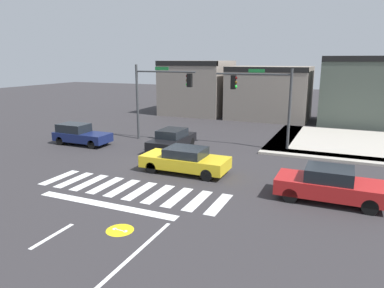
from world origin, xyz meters
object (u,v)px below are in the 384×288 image
object	(u,v)px
car_red	(330,185)
traffic_signal_northwest	(159,89)
traffic_signal_northeast	(263,93)
car_navy	(80,134)
car_black	(172,140)
car_yellow	(185,160)

from	to	relation	value
car_red	traffic_signal_northwest	bearing A→B (deg)	-31.14
traffic_signal_northeast	traffic_signal_northwest	bearing A→B (deg)	5.10
traffic_signal_northwest	car_navy	xyz separation A→B (m)	(-4.74, -3.37, -3.14)
traffic_signal_northwest	car_navy	distance (m)	6.61
car_black	car_navy	bearing A→B (deg)	-79.69
traffic_signal_northeast	car_yellow	bearing A→B (deg)	70.12
traffic_signal_northwest	car_red	bearing A→B (deg)	-31.14
traffic_signal_northeast	car_navy	world-z (taller)	traffic_signal_northeast
traffic_signal_northeast	car_navy	size ratio (longest dim) A/B	1.31
traffic_signal_northeast	car_yellow	size ratio (longest dim) A/B	1.15
traffic_signal_northeast	car_yellow	world-z (taller)	traffic_signal_northeast
car_navy	car_yellow	size ratio (longest dim) A/B	0.88
traffic_signal_northwest	car_black	xyz separation A→B (m)	(2.10, -2.13, -3.17)
traffic_signal_northwest	car_black	distance (m)	4.36
traffic_signal_northwest	car_navy	world-z (taller)	traffic_signal_northwest
traffic_signal_northeast	car_yellow	xyz separation A→B (m)	(-2.53, -7.01, -3.11)
traffic_signal_northeast	car_black	size ratio (longest dim) A/B	1.26
traffic_signal_northwest	car_yellow	size ratio (longest dim) A/B	1.20
traffic_signal_northeast	car_red	distance (m)	10.03
car_yellow	car_black	world-z (taller)	car_black
traffic_signal_northeast	traffic_signal_northwest	size ratio (longest dim) A/B	0.96
car_navy	car_black	world-z (taller)	car_navy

